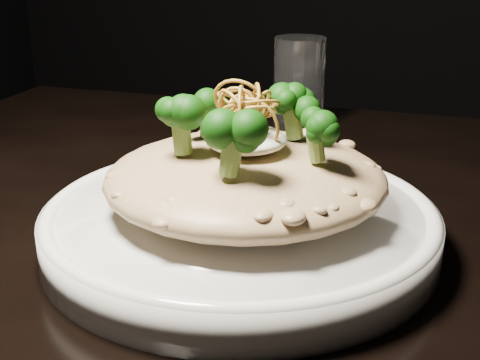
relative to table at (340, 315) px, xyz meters
name	(u,v)px	position (x,y,z in m)	size (l,w,h in m)	color
table	(340,315)	(0.00, 0.00, 0.00)	(1.10, 0.80, 0.75)	black
plate	(240,227)	(-0.07, -0.06, 0.10)	(0.30, 0.30, 0.03)	silver
risotto	(245,178)	(-0.07, -0.05, 0.14)	(0.22, 0.22, 0.05)	brown
broccoli	(243,118)	(-0.07, -0.06, 0.19)	(0.14, 0.14, 0.05)	black
cheese	(246,139)	(-0.07, -0.06, 0.17)	(0.06, 0.06, 0.02)	white
shallots	(240,100)	(-0.07, -0.05, 0.20)	(0.06, 0.06, 0.04)	brown
drinking_glass	(299,83)	(-0.11, 0.29, 0.14)	(0.06, 0.06, 0.11)	silver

